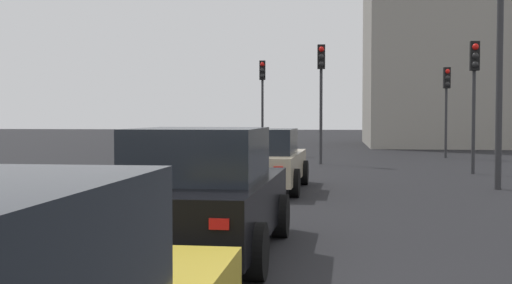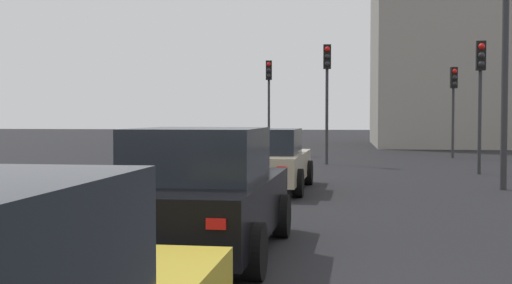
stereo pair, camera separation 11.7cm
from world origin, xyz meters
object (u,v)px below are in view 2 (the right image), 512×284
car_beige_right_lead (265,160)px  car_black_right_second (202,194)px  traffic_light_near_left (481,79)px  traffic_light_far_left (454,93)px  traffic_light_far_right (327,79)px  traffic_light_near_right (269,87)px

car_beige_right_lead → car_black_right_second: 7.41m
car_beige_right_lead → traffic_light_near_left: 8.25m
traffic_light_far_left → traffic_light_far_right: size_ratio=0.87×
traffic_light_near_right → traffic_light_far_left: traffic_light_near_right is taller
car_beige_right_lead → traffic_light_far_right: 9.14m
traffic_light_near_left → traffic_light_far_left: (7.87, -0.48, -0.15)m
traffic_light_far_right → car_beige_right_lead: bearing=-12.2°
traffic_light_near_left → traffic_light_far_right: size_ratio=0.92×
car_black_right_second → traffic_light_near_right: 22.29m
traffic_light_far_left → traffic_light_far_right: bearing=-57.2°
traffic_light_far_left → traffic_light_far_right: 6.80m
car_beige_right_lead → traffic_light_far_right: traffic_light_far_right is taller
car_black_right_second → traffic_light_near_right: (22.10, 1.69, 2.37)m
traffic_light_far_left → traffic_light_near_left: bearing=-9.8°
car_black_right_second → traffic_light_near_right: bearing=5.6°
car_beige_right_lead → traffic_light_far_left: size_ratio=1.13×
car_black_right_second → traffic_light_far_left: traffic_light_far_left is taller
traffic_light_near_left → traffic_light_near_right: traffic_light_near_right is taller
car_beige_right_lead → traffic_light_near_left: (5.13, -6.06, 2.23)m
traffic_light_near_left → traffic_light_near_right: (9.55, 7.66, 0.20)m
traffic_light_near_right → traffic_light_far_left: 8.32m
traffic_light_far_left → traffic_light_near_right: bearing=-108.0°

